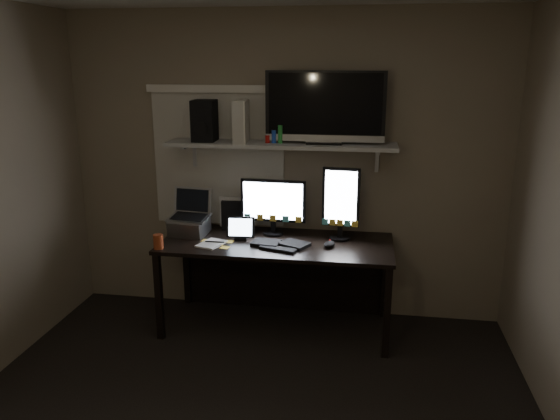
% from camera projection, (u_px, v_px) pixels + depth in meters
% --- Properties ---
extents(back_wall, '(3.60, 0.00, 3.60)m').
position_uv_depth(back_wall, '(284.00, 167.00, 4.48)').
color(back_wall, '#726552').
rests_on(back_wall, floor).
extents(window_blinds, '(1.10, 0.02, 1.10)m').
position_uv_depth(window_blinds, '(219.00, 160.00, 4.54)').
color(window_blinds, beige).
rests_on(window_blinds, back_wall).
extents(desk, '(1.80, 0.75, 0.73)m').
position_uv_depth(desk, '(279.00, 258.00, 4.43)').
color(desk, black).
rests_on(desk, floor).
extents(wall_shelf, '(1.80, 0.35, 0.03)m').
position_uv_depth(wall_shelf, '(281.00, 144.00, 4.26)').
color(wall_shelf, '#A6A6A2').
rests_on(wall_shelf, back_wall).
extents(monitor_landscape, '(0.53, 0.08, 0.46)m').
position_uv_depth(monitor_landscape, '(273.00, 207.00, 4.39)').
color(monitor_landscape, black).
rests_on(monitor_landscape, desk).
extents(monitor_portrait, '(0.30, 0.09, 0.59)m').
position_uv_depth(monitor_portrait, '(341.00, 203.00, 4.25)').
color(monitor_portrait, black).
rests_on(monitor_portrait, desk).
extents(keyboard, '(0.47, 0.29, 0.03)m').
position_uv_depth(keyboard, '(280.00, 244.00, 4.18)').
color(keyboard, black).
rests_on(keyboard, desk).
extents(mouse, '(0.11, 0.14, 0.04)m').
position_uv_depth(mouse, '(329.00, 244.00, 4.14)').
color(mouse, black).
rests_on(mouse, desk).
extents(notepad, '(0.22, 0.26, 0.01)m').
position_uv_depth(notepad, '(212.00, 244.00, 4.20)').
color(notepad, silver).
rests_on(notepad, desk).
extents(tablet, '(0.22, 0.10, 0.19)m').
position_uv_depth(tablet, '(241.00, 228.00, 4.28)').
color(tablet, black).
rests_on(tablet, desk).
extents(file_sorter, '(0.22, 0.11, 0.27)m').
position_uv_depth(file_sorter, '(235.00, 214.00, 4.55)').
color(file_sorter, black).
rests_on(file_sorter, desk).
extents(laptop, '(0.35, 0.30, 0.36)m').
position_uv_depth(laptop, '(189.00, 213.00, 4.39)').
color(laptop, '#A6A7AA').
rests_on(laptop, desk).
extents(cup, '(0.09, 0.09, 0.11)m').
position_uv_depth(cup, '(158.00, 242.00, 4.10)').
color(cup, '#96381B').
rests_on(cup, desk).
extents(sticky_notes, '(0.30, 0.23, 0.00)m').
position_uv_depth(sticky_notes, '(214.00, 244.00, 4.20)').
color(sticky_notes, yellow).
rests_on(sticky_notes, desk).
extents(tv, '(0.91, 0.17, 0.55)m').
position_uv_depth(tv, '(325.00, 108.00, 4.13)').
color(tv, black).
rests_on(tv, wall_shelf).
extents(game_console, '(0.11, 0.28, 0.33)m').
position_uv_depth(game_console, '(242.00, 121.00, 4.23)').
color(game_console, silver).
rests_on(game_console, wall_shelf).
extents(speaker, '(0.18, 0.22, 0.32)m').
position_uv_depth(speaker, '(205.00, 121.00, 4.30)').
color(speaker, black).
rests_on(speaker, wall_shelf).
extents(bottles, '(0.22, 0.10, 0.14)m').
position_uv_depth(bottles, '(274.00, 134.00, 4.21)').
color(bottles, '#A50F0C').
rests_on(bottles, wall_shelf).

